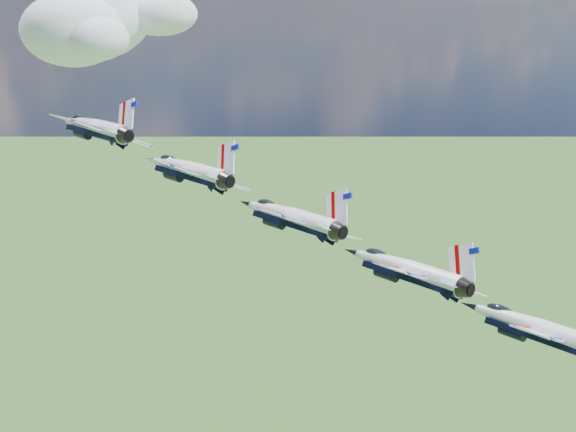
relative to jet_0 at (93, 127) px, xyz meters
name	(u,v)px	position (x,y,z in m)	size (l,w,h in m)	color
cloud_far	(127,26)	(37.30, 190.77, 3.15)	(59.50, 46.75, 23.37)	white
jet_0	(93,127)	(0.00, 0.00, 0.00)	(10.72, 15.88, 4.74)	silver
jet_1	(185,169)	(8.13, -9.09, -3.55)	(10.72, 15.88, 4.74)	white
jet_2	(288,216)	(16.26, -18.18, -7.10)	(10.72, 15.88, 4.74)	silver
jet_3	(403,268)	(24.39, -27.27, -10.66)	(10.72, 15.88, 4.74)	white
jet_4	(532,327)	(32.52, -36.37, -14.21)	(10.72, 15.88, 4.74)	white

